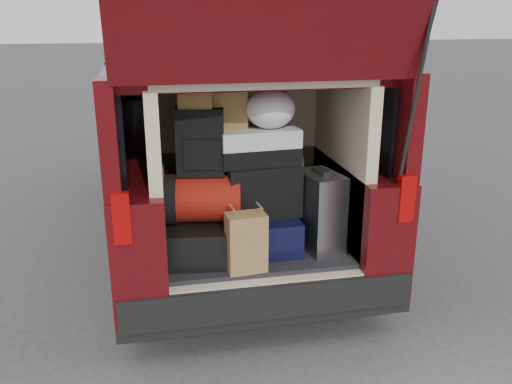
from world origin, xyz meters
TOP-DOWN VIEW (x-y plane):
  - ground at (0.00, 0.00)m, footprint 80.00×80.00m
  - minivan at (0.00, 1.86)m, footprint 1.90×5.35m
  - load_floor at (0.00, 0.28)m, footprint 1.24×1.05m
  - black_hardshell at (-0.39, 0.14)m, footprint 0.51×0.66m
  - navy_hardshell at (0.05, 0.17)m, footprint 0.46×0.56m
  - silver_roller at (0.43, 0.06)m, footprint 0.30×0.40m
  - kraft_bag at (-0.12, -0.17)m, footprint 0.26×0.18m
  - red_duffel at (-0.35, 0.12)m, footprint 0.53×0.39m
  - black_soft_case at (0.04, 0.17)m, footprint 0.54×0.36m
  - backpack at (-0.36, 0.15)m, footprint 0.33×0.23m
  - twotone_duffel at (0.03, 0.17)m, footprint 0.55×0.31m
  - grocery_sack_lower at (-0.37, 0.17)m, footprint 0.24×0.21m
  - grocery_sack_upper at (-0.18, 0.24)m, footprint 0.27×0.23m
  - plastic_bag_center at (0.11, 0.17)m, footprint 0.38×0.36m

SIDE VIEW (x-z plane):
  - ground at x=0.00m, z-range 0.00..0.00m
  - load_floor at x=0.00m, z-range 0.00..0.55m
  - navy_hardshell at x=0.05m, z-range 0.55..0.79m
  - black_hardshell at x=-0.39m, z-range 0.55..0.79m
  - kraft_bag at x=-0.12m, z-range 0.55..0.93m
  - silver_roller at x=0.43m, z-range 0.55..1.09m
  - minivan at x=0.00m, z-range -0.47..2.29m
  - red_duffel at x=-0.35m, z-range 0.79..1.11m
  - black_soft_case at x=0.04m, z-range 0.79..1.15m
  - twotone_duffel at x=0.03m, z-range 1.15..1.39m
  - backpack at x=-0.36m, z-range 1.11..1.55m
  - grocery_sack_upper at x=-0.18m, z-range 1.39..1.64m
  - plastic_bag_center at x=0.11m, z-range 1.39..1.65m
  - grocery_sack_lower at x=-0.37m, z-range 1.55..1.74m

